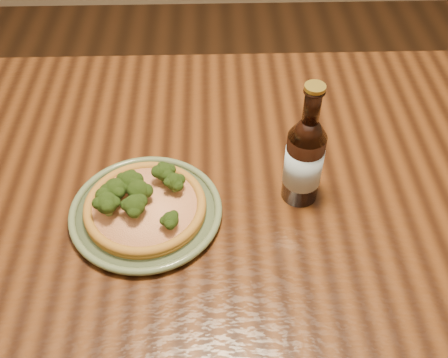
{
  "coord_description": "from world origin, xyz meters",
  "views": [
    {
      "loc": [
        0.12,
        -0.62,
        1.5
      ],
      "look_at": [
        0.14,
        0.04,
        0.82
      ],
      "focal_mm": 42.0,
      "sensor_mm": 36.0,
      "label": 1
    }
  ],
  "objects_px": {
    "table": "(158,212)",
    "plate": "(146,211)",
    "beer_bottle": "(304,159)",
    "pizza": "(143,204)"
  },
  "relations": [
    {
      "from": "table",
      "to": "plate",
      "type": "height_order",
      "value": "plate"
    },
    {
      "from": "plate",
      "to": "beer_bottle",
      "type": "distance_m",
      "value": 0.31
    },
    {
      "from": "table",
      "to": "plate",
      "type": "bearing_deg",
      "value": -94.67
    },
    {
      "from": "table",
      "to": "beer_bottle",
      "type": "height_order",
      "value": "beer_bottle"
    },
    {
      "from": "table",
      "to": "pizza",
      "type": "relative_size",
      "value": 7.1
    },
    {
      "from": "table",
      "to": "plate",
      "type": "xyz_separation_m",
      "value": [
        -0.01,
        -0.09,
        0.1
      ]
    },
    {
      "from": "pizza",
      "to": "beer_bottle",
      "type": "relative_size",
      "value": 0.88
    },
    {
      "from": "plate",
      "to": "pizza",
      "type": "height_order",
      "value": "pizza"
    },
    {
      "from": "pizza",
      "to": "beer_bottle",
      "type": "distance_m",
      "value": 0.3
    },
    {
      "from": "plate",
      "to": "beer_bottle",
      "type": "xyz_separation_m",
      "value": [
        0.29,
        0.04,
        0.08
      ]
    }
  ]
}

